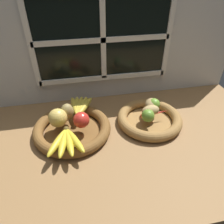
% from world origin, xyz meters
% --- Properties ---
extents(ground_plane, '(1.40, 0.90, 0.03)m').
position_xyz_m(ground_plane, '(0.00, 0.00, -0.01)').
color(ground_plane, olive).
extents(back_wall, '(1.40, 0.05, 0.55)m').
position_xyz_m(back_wall, '(0.00, 0.30, 0.28)').
color(back_wall, silver).
rests_on(back_wall, ground_plane).
extents(fruit_bowl_left, '(0.33, 0.33, 0.04)m').
position_xyz_m(fruit_bowl_left, '(-0.18, 0.02, 0.02)').
color(fruit_bowl_left, brown).
rests_on(fruit_bowl_left, ground_plane).
extents(fruit_bowl_right, '(0.29, 0.29, 0.04)m').
position_xyz_m(fruit_bowl_right, '(0.16, 0.02, 0.02)').
color(fruit_bowl_right, olive).
rests_on(fruit_bowl_right, ground_plane).
extents(apple_golden_left, '(0.08, 0.08, 0.08)m').
position_xyz_m(apple_golden_left, '(-0.24, 0.03, 0.08)').
color(apple_golden_left, '#DBB756').
rests_on(apple_golden_left, fruit_bowl_left).
extents(apple_red_right, '(0.07, 0.07, 0.07)m').
position_xyz_m(apple_red_right, '(-0.14, -0.00, 0.08)').
color(apple_red_right, red).
rests_on(apple_red_right, fruit_bowl_left).
extents(pear_brown, '(0.08, 0.08, 0.07)m').
position_xyz_m(pear_brown, '(-0.20, 0.06, 0.08)').
color(pear_brown, olive).
rests_on(pear_brown, fruit_bowl_left).
extents(banana_bunch_front, '(0.15, 0.17, 0.03)m').
position_xyz_m(banana_bunch_front, '(-0.21, -0.09, 0.06)').
color(banana_bunch_front, gold).
rests_on(banana_bunch_front, fruit_bowl_left).
extents(banana_bunch_back, '(0.12, 0.17, 0.03)m').
position_xyz_m(banana_bunch_back, '(-0.14, 0.13, 0.06)').
color(banana_bunch_back, gold).
rests_on(banana_bunch_back, fruit_bowl_left).
extents(potato_large, '(0.09, 0.06, 0.05)m').
position_xyz_m(potato_large, '(0.16, 0.02, 0.07)').
color(potato_large, tan).
rests_on(potato_large, fruit_bowl_right).
extents(potato_back, '(0.09, 0.10, 0.05)m').
position_xyz_m(potato_back, '(0.19, 0.07, 0.07)').
color(potato_back, '#A38451').
rests_on(potato_back, fruit_bowl_right).
extents(lime_near, '(0.06, 0.06, 0.06)m').
position_xyz_m(lime_near, '(0.14, -0.02, 0.07)').
color(lime_near, olive).
rests_on(lime_near, fruit_bowl_right).
extents(lime_far, '(0.05, 0.05, 0.05)m').
position_xyz_m(lime_far, '(0.20, 0.06, 0.07)').
color(lime_far, '#6B9E33').
rests_on(lime_far, fruit_bowl_right).
extents(chili_pepper, '(0.14, 0.04, 0.02)m').
position_xyz_m(chili_pepper, '(0.19, 0.01, 0.05)').
color(chili_pepper, red).
rests_on(chili_pepper, fruit_bowl_right).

